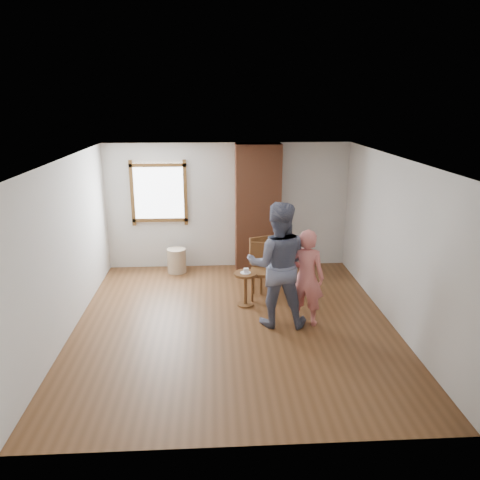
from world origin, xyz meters
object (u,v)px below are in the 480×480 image
(stoneware_crock, at_px, (177,260))
(dining_chair_left, at_px, (264,260))
(dining_chair_right, at_px, (264,267))
(person_pink, at_px, (306,277))
(side_table, at_px, (245,284))
(man, at_px, (278,265))

(stoneware_crock, relative_size, dining_chair_left, 0.51)
(stoneware_crock, relative_size, dining_chair_right, 0.51)
(dining_chair_right, relative_size, person_pink, 0.63)
(side_table, xyz_separation_m, person_pink, (0.90, -0.71, 0.37))
(side_table, relative_size, person_pink, 0.39)
(man, bearing_deg, dining_chair_left, -81.59)
(dining_chair_left, relative_size, person_pink, 0.63)
(stoneware_crock, bearing_deg, dining_chair_right, -38.90)
(side_table, height_order, person_pink, person_pink)
(dining_chair_left, relative_size, dining_chair_right, 0.99)
(dining_chair_left, bearing_deg, stoneware_crock, 129.34)
(dining_chair_right, height_order, man, man)
(side_table, bearing_deg, man, -57.40)
(dining_chair_right, bearing_deg, dining_chair_left, 91.78)
(dining_chair_right, bearing_deg, stoneware_crock, 148.91)
(dining_chair_left, xyz_separation_m, person_pink, (0.50, -1.49, 0.23))
(stoneware_crock, relative_size, man, 0.25)
(dining_chair_left, bearing_deg, dining_chair_right, -117.76)
(side_table, relative_size, man, 0.30)
(dining_chair_left, distance_m, person_pink, 1.59)
(side_table, xyz_separation_m, man, (0.45, -0.70, 0.58))
(man, relative_size, person_pink, 1.27)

